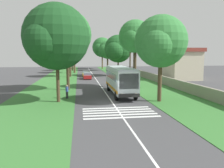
# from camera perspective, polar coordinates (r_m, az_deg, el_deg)

# --- Properties ---
(ground) EXTENTS (160.00, 160.00, 0.00)m
(ground) POSITION_cam_1_polar(r_m,az_deg,el_deg) (24.93, 0.30, -5.02)
(ground) COLOR #424244
(grass_verge_left) EXTENTS (120.00, 8.00, 0.04)m
(grass_verge_left) POSITION_cam_1_polar(r_m,az_deg,el_deg) (39.69, -14.83, -0.58)
(grass_verge_left) COLOR #387533
(grass_verge_left) RESTS_ON ground
(grass_verge_right) EXTENTS (120.00, 8.00, 0.04)m
(grass_verge_right) POSITION_cam_1_polar(r_m,az_deg,el_deg) (41.18, 8.47, -0.13)
(grass_verge_right) COLOR #387533
(grass_verge_right) RESTS_ON ground
(centre_line) EXTENTS (110.00, 0.16, 0.01)m
(centre_line) POSITION_cam_1_polar(r_m,az_deg,el_deg) (39.60, -2.96, -0.38)
(centre_line) COLOR silver
(centre_line) RESTS_ON ground
(coach_bus) EXTENTS (11.16, 2.62, 3.73)m
(coach_bus) POSITION_cam_1_polar(r_m,az_deg,el_deg) (30.33, 2.07, 1.31)
(coach_bus) COLOR silver
(coach_bus) RESTS_ON ground
(zebra_crossing) EXTENTS (4.05, 6.80, 0.01)m
(zebra_crossing) POSITION_cam_1_polar(r_m,az_deg,el_deg) (21.26, 1.85, -7.20)
(zebra_crossing) COLOR silver
(zebra_crossing) RESTS_ON ground
(trailing_car_0) EXTENTS (4.30, 1.78, 1.43)m
(trailing_car_0) POSITION_cam_1_polar(r_m,az_deg,el_deg) (50.61, -6.29, 2.04)
(trailing_car_0) COLOR #B21E1E
(trailing_car_0) RESTS_ON ground
(trailing_car_1) EXTENTS (4.30, 1.78, 1.43)m
(trailing_car_1) POSITION_cam_1_polar(r_m,az_deg,el_deg) (56.25, -6.60, 2.57)
(trailing_car_1) COLOR gold
(trailing_car_1) RESTS_ON ground
(roadside_tree_left_0) EXTENTS (6.67, 5.66, 9.75)m
(roadside_tree_left_0) POSITION_cam_1_polar(r_m,az_deg,el_deg) (56.23, -10.83, 8.75)
(roadside_tree_left_0) COLOR #4C3826
(roadside_tree_left_0) RESTS_ON grass_verge_left
(roadside_tree_left_1) EXTENTS (8.57, 7.35, 12.02)m
(roadside_tree_left_1) POSITION_cam_1_polar(r_m,az_deg,el_deg) (35.01, -11.70, 11.91)
(roadside_tree_left_1) COLOR #4C3826
(roadside_tree_left_1) RESTS_ON grass_verge_left
(roadside_tree_left_2) EXTENTS (8.46, 7.35, 10.97)m
(roadside_tree_left_2) POSITION_cam_1_polar(r_m,az_deg,el_deg) (26.19, -14.15, 11.13)
(roadside_tree_left_2) COLOR #4C3826
(roadside_tree_left_2) RESTS_ON grass_verge_left
(roadside_tree_left_3) EXTENTS (6.54, 5.50, 9.78)m
(roadside_tree_left_3) POSITION_cam_1_polar(r_m,az_deg,el_deg) (67.76, -9.78, 8.63)
(roadside_tree_left_3) COLOR brown
(roadside_tree_left_3) RESTS_ON grass_verge_left
(roadside_tree_left_4) EXTENTS (5.41, 4.43, 9.70)m
(roadside_tree_left_4) POSITION_cam_1_polar(r_m,az_deg,el_deg) (78.06, -10.24, 8.75)
(roadside_tree_left_4) COLOR #3D2D1E
(roadside_tree_left_4) RESTS_ON grass_verge_left
(roadside_tree_right_0) EXTENTS (6.12, 5.25, 10.89)m
(roadside_tree_right_0) POSITION_cam_1_polar(r_m,az_deg,el_deg) (36.84, 5.68, 11.69)
(roadside_tree_right_0) COLOR #3D2D1E
(roadside_tree_right_0) RESTS_ON grass_verge_right
(roadside_tree_right_1) EXTENTS (6.90, 5.89, 9.77)m
(roadside_tree_right_1) POSITION_cam_1_polar(r_m,az_deg,el_deg) (26.20, 11.94, 10.19)
(roadside_tree_right_1) COLOR #4C3826
(roadside_tree_right_1) RESTS_ON grass_verge_right
(roadside_tree_right_2) EXTENTS (7.57, 6.28, 10.14)m
(roadside_tree_right_2) POSITION_cam_1_polar(r_m,az_deg,el_deg) (77.47, -1.29, 8.54)
(roadside_tree_right_2) COLOR #3D2D1E
(roadside_tree_right_2) RESTS_ON grass_verge_right
(roadside_tree_right_3) EXTENTS (8.48, 7.05, 10.41)m
(roadside_tree_right_3) POSITION_cam_1_polar(r_m,az_deg,el_deg) (57.72, 1.38, 8.76)
(roadside_tree_right_3) COLOR #4C3826
(roadside_tree_right_3) RESTS_ON grass_verge_right
(roadside_tree_right_4) EXTENTS (9.18, 7.55, 12.00)m
(roadside_tree_right_4) POSITION_cam_1_polar(r_m,az_deg,el_deg) (87.57, -2.62, 9.15)
(roadside_tree_right_4) COLOR brown
(roadside_tree_right_4) RESTS_ON grass_verge_right
(utility_pole) EXTENTS (0.24, 1.40, 8.20)m
(utility_pole) POSITION_cam_1_polar(r_m,az_deg,el_deg) (39.38, 4.62, 5.81)
(utility_pole) COLOR #473828
(utility_pole) RESTS_ON grass_verge_right
(roadside_wall) EXTENTS (70.00, 0.40, 1.46)m
(roadside_wall) POSITION_cam_1_polar(r_m,az_deg,el_deg) (46.86, 10.71, 1.65)
(roadside_wall) COLOR gray
(roadside_wall) RESTS_ON grass_verge_right
(roadside_building) EXTENTS (9.37, 6.91, 6.81)m
(roadside_building) POSITION_cam_1_polar(r_m,az_deg,el_deg) (52.41, 16.92, 5.01)
(roadside_building) COLOR beige
(roadside_building) RESTS_ON ground
(pedestrian) EXTENTS (0.34, 0.34, 1.69)m
(pedestrian) POSITION_cam_1_polar(r_m,az_deg,el_deg) (28.10, -11.37, -1.86)
(pedestrian) COLOR #26262D
(pedestrian) RESTS_ON grass_verge_left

